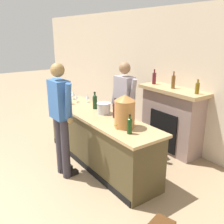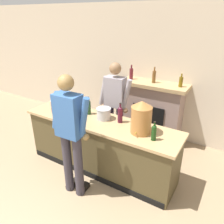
# 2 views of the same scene
# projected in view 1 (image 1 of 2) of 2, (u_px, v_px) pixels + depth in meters

# --- Properties ---
(wall_back_panel) EXTENTS (12.00, 0.07, 2.75)m
(wall_back_panel) POSITION_uv_depth(u_px,v_px,m) (177.00, 79.00, 4.92)
(wall_back_panel) COLOR beige
(wall_back_panel) RESTS_ON ground_plane
(bar_counter) EXTENTS (2.69, 0.70, 0.93)m
(bar_counter) POSITION_uv_depth(u_px,v_px,m) (99.00, 139.00, 4.39)
(bar_counter) COLOR #493E24
(bar_counter) RESTS_ON ground_plane
(fireplace_stone) EXTENTS (1.38, 0.52, 1.57)m
(fireplace_stone) POSITION_uv_depth(u_px,v_px,m) (171.00, 119.00, 4.89)
(fireplace_stone) COLOR gray
(fireplace_stone) RESTS_ON ground_plane
(person_customer) EXTENTS (0.66, 0.31, 1.84)m
(person_customer) POSITION_uv_depth(u_px,v_px,m) (61.00, 116.00, 3.86)
(person_customer) COLOR #38333C
(person_customer) RESTS_ON ground_plane
(person_bartender) EXTENTS (0.66, 0.32, 1.76)m
(person_bartender) POSITION_uv_depth(u_px,v_px,m) (124.00, 105.00, 4.62)
(person_bartender) COLOR #3D314C
(person_bartender) RESTS_ON ground_plane
(copper_dispenser) EXTENTS (0.30, 0.34, 0.49)m
(copper_dispenser) POSITION_uv_depth(u_px,v_px,m) (125.00, 111.00, 3.61)
(copper_dispenser) COLOR #B0733A
(copper_dispenser) RESTS_ON bar_counter
(ice_bucket_steel) EXTENTS (0.24, 0.24, 0.19)m
(ice_bucket_steel) POSITION_uv_depth(u_px,v_px,m) (104.00, 108.00, 4.26)
(ice_bucket_steel) COLOR silver
(ice_bucket_steel) RESTS_ON bar_counter
(wine_bottle_port_short) EXTENTS (0.07, 0.07, 0.28)m
(wine_bottle_port_short) POSITION_uv_depth(u_px,v_px,m) (130.00, 125.00, 3.40)
(wine_bottle_port_short) COLOR #183B14
(wine_bottle_port_short) RESTS_ON bar_counter
(wine_bottle_chardonnay_pale) EXTENTS (0.08, 0.08, 0.28)m
(wine_bottle_chardonnay_pale) POSITION_uv_depth(u_px,v_px,m) (68.00, 98.00, 4.82)
(wine_bottle_chardonnay_pale) COLOR maroon
(wine_bottle_chardonnay_pale) RESTS_ON bar_counter
(wine_bottle_merlot_tall) EXTENTS (0.08, 0.08, 0.31)m
(wine_bottle_merlot_tall) POSITION_uv_depth(u_px,v_px,m) (95.00, 101.00, 4.52)
(wine_bottle_merlot_tall) COLOR #1A3A1D
(wine_bottle_merlot_tall) RESTS_ON bar_counter
(wine_bottle_cabernet_heavy) EXTENTS (0.08, 0.08, 0.33)m
(wine_bottle_cabernet_heavy) POSITION_uv_depth(u_px,v_px,m) (115.00, 109.00, 4.04)
(wine_bottle_cabernet_heavy) COLOR #4B1427
(wine_bottle_cabernet_heavy) RESTS_ON bar_counter
(wine_glass_by_dispenser) EXTENTS (0.08, 0.08, 0.17)m
(wine_glass_by_dispenser) POSITION_uv_depth(u_px,v_px,m) (95.00, 99.00, 4.76)
(wine_glass_by_dispenser) COLOR silver
(wine_glass_by_dispenser) RESTS_ON bar_counter
(wine_glass_near_bucket) EXTENTS (0.08, 0.08, 0.16)m
(wine_glass_near_bucket) POSITION_uv_depth(u_px,v_px,m) (73.00, 94.00, 5.18)
(wine_glass_near_bucket) COLOR silver
(wine_glass_near_bucket) RESTS_ON bar_counter
(wine_glass_front_right) EXTENTS (0.07, 0.07, 0.17)m
(wine_glass_front_right) POSITION_uv_depth(u_px,v_px,m) (87.00, 97.00, 4.96)
(wine_glass_front_right) COLOR silver
(wine_glass_front_right) RESTS_ON bar_counter
(wine_glass_back_row) EXTENTS (0.07, 0.07, 0.15)m
(wine_glass_back_row) POSITION_uv_depth(u_px,v_px,m) (76.00, 97.00, 4.96)
(wine_glass_back_row) COLOR silver
(wine_glass_back_row) RESTS_ON bar_counter
(wine_glass_front_left) EXTENTS (0.07, 0.07, 0.18)m
(wine_glass_front_left) POSITION_uv_depth(u_px,v_px,m) (67.00, 100.00, 4.67)
(wine_glass_front_left) COLOR silver
(wine_glass_front_left) RESTS_ON bar_counter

